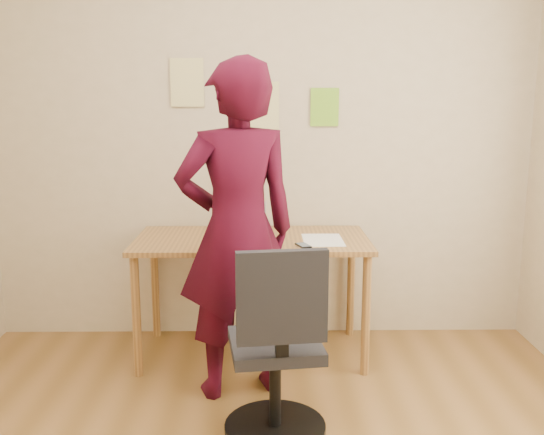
{
  "coord_description": "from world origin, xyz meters",
  "views": [
    {
      "loc": [
        0.01,
        -2.17,
        1.57
      ],
      "look_at": [
        0.06,
        0.95,
        0.95
      ],
      "focal_mm": 40.0,
      "sensor_mm": 36.0,
      "label": 1
    }
  ],
  "objects_px": {
    "office_chair": "(277,357)",
    "desk": "(252,252)",
    "laptop": "(238,230)",
    "person": "(237,232)",
    "phone": "(303,245)"
  },
  "relations": [
    {
      "from": "desk",
      "to": "person",
      "type": "relative_size",
      "value": 0.79
    },
    {
      "from": "phone",
      "to": "office_chair",
      "type": "bearing_deg",
      "value": -122.57
    },
    {
      "from": "laptop",
      "to": "phone",
      "type": "relative_size",
      "value": 2.85
    },
    {
      "from": "phone",
      "to": "desk",
      "type": "bearing_deg",
      "value": 124.51
    },
    {
      "from": "laptop",
      "to": "office_chair",
      "type": "distance_m",
      "value": 1.05
    },
    {
      "from": "office_chair",
      "to": "desk",
      "type": "bearing_deg",
      "value": 90.37
    },
    {
      "from": "desk",
      "to": "laptop",
      "type": "xyz_separation_m",
      "value": [
        -0.08,
        -0.01,
        0.14
      ]
    },
    {
      "from": "person",
      "to": "desk",
      "type": "bearing_deg",
      "value": -115.5
    },
    {
      "from": "desk",
      "to": "person",
      "type": "xyz_separation_m",
      "value": [
        -0.07,
        -0.48,
        0.23
      ]
    },
    {
      "from": "desk",
      "to": "person",
      "type": "bearing_deg",
      "value": -97.78
    },
    {
      "from": "office_chair",
      "to": "person",
      "type": "distance_m",
      "value": 0.7
    },
    {
      "from": "person",
      "to": "laptop",
      "type": "bearing_deg",
      "value": -105.45
    },
    {
      "from": "laptop",
      "to": "phone",
      "type": "xyz_separation_m",
      "value": [
        0.38,
        -0.2,
        -0.04
      ]
    },
    {
      "from": "desk",
      "to": "person",
      "type": "distance_m",
      "value": 0.54
    },
    {
      "from": "desk",
      "to": "office_chair",
      "type": "bearing_deg",
      "value": -82.14
    }
  ]
}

